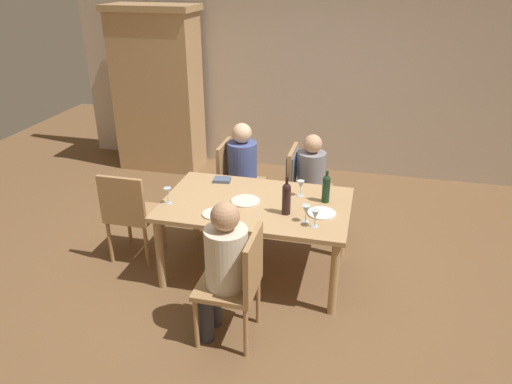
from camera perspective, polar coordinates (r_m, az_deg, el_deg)
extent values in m
plane|color=brown|center=(4.59, 0.00, -9.31)|extent=(10.00, 10.00, 0.00)
cube|color=beige|center=(6.56, 5.85, 14.16)|extent=(6.40, 0.12, 2.70)
cube|color=tan|center=(6.75, -11.57, 11.49)|extent=(1.10, 0.56, 2.10)
cube|color=tan|center=(6.58, -12.45, 20.71)|extent=(1.18, 0.62, 0.08)
cube|color=tan|center=(4.23, 0.00, -1.47)|extent=(1.65, 1.02, 0.04)
cylinder|color=tan|center=(4.28, -11.39, -7.27)|extent=(0.07, 0.07, 0.68)
cylinder|color=tan|center=(3.95, 9.28, -10.16)|extent=(0.07, 0.07, 0.68)
cylinder|color=tan|center=(4.98, -7.24, -2.00)|extent=(0.07, 0.07, 0.68)
cylinder|color=tan|center=(4.70, 10.30, -4.01)|extent=(0.07, 0.07, 0.68)
cylinder|color=#A87F51|center=(5.43, 0.88, -0.80)|extent=(0.04, 0.04, 0.44)
cylinder|color=#A87F51|center=(5.10, -0.09, -2.63)|extent=(0.04, 0.04, 0.44)
cylinder|color=#A87F51|center=(5.52, -2.97, -0.38)|extent=(0.04, 0.04, 0.44)
cylinder|color=#A87F51|center=(5.19, -4.16, -2.15)|extent=(0.04, 0.04, 0.44)
cube|color=#A87F51|center=(5.20, -1.62, 0.90)|extent=(0.44, 0.44, 0.04)
cube|color=#A87F51|center=(5.16, -3.80, 3.54)|extent=(0.04, 0.44, 0.44)
cylinder|color=#A87F51|center=(5.33, 8.68, -1.63)|extent=(0.04, 0.04, 0.44)
cylinder|color=#A87F51|center=(4.99, 8.22, -3.56)|extent=(0.04, 0.04, 0.44)
cylinder|color=#A87F51|center=(5.37, 4.64, -1.20)|extent=(0.04, 0.04, 0.44)
cylinder|color=#A87F51|center=(5.03, 3.92, -3.08)|extent=(0.04, 0.04, 0.44)
cube|color=#A87F51|center=(5.07, 6.50, 0.06)|extent=(0.44, 0.44, 0.04)
cube|color=#A87F51|center=(5.00, 4.36, 2.79)|extent=(0.04, 0.44, 0.44)
cube|color=#4C5B75|center=(4.99, 4.37, 3.02)|extent=(0.07, 0.40, 0.31)
cylinder|color=#A87F51|center=(3.69, -7.16, -15.33)|extent=(0.04, 0.04, 0.44)
cylinder|color=#A87F51|center=(3.96, -5.21, -11.90)|extent=(0.04, 0.04, 0.44)
cylinder|color=#A87F51|center=(3.60, -1.23, -16.39)|extent=(0.04, 0.04, 0.44)
cylinder|color=#A87F51|center=(3.88, 0.25, -12.76)|extent=(0.04, 0.04, 0.44)
cube|color=#A87F51|center=(3.63, -3.44, -11.11)|extent=(0.44, 0.44, 0.04)
cube|color=#A87F51|center=(3.44, -0.32, -8.39)|extent=(0.04, 0.44, 0.44)
cylinder|color=#A87F51|center=(5.09, -14.93, -3.63)|extent=(0.04, 0.04, 0.44)
cylinder|color=#A87F51|center=(4.93, -11.02, -4.21)|extent=(0.04, 0.04, 0.44)
cylinder|color=#A87F51|center=(4.81, -17.02, -5.74)|extent=(0.04, 0.04, 0.44)
cylinder|color=#A87F51|center=(4.64, -12.92, -6.43)|extent=(0.04, 0.04, 0.44)
cube|color=#A87F51|center=(4.75, -14.28, -2.47)|extent=(0.44, 0.44, 0.04)
cube|color=#A87F51|center=(4.49, -15.75, -0.90)|extent=(0.44, 0.04, 0.44)
cylinder|color=#33333D|center=(5.35, 0.19, -1.09)|extent=(0.12, 0.12, 0.46)
cylinder|color=#33333D|center=(5.19, -0.30, -1.99)|extent=(0.12, 0.12, 0.46)
cylinder|color=#475699|center=(5.11, -1.65, 3.36)|extent=(0.31, 0.31, 0.48)
sphere|color=beige|center=(4.99, -1.70, 7.04)|extent=(0.21, 0.21, 0.21)
cylinder|color=#33333D|center=(5.24, 7.94, -1.97)|extent=(0.10, 0.10, 0.46)
cylinder|color=#33333D|center=(5.08, 7.72, -2.83)|extent=(0.10, 0.10, 0.46)
cylinder|color=gray|center=(4.98, 6.62, 2.34)|extent=(0.28, 0.28, 0.44)
sphere|color=tan|center=(4.87, 6.80, 5.73)|extent=(0.19, 0.19, 0.19)
cylinder|color=#33333D|center=(3.74, -6.00, -14.42)|extent=(0.12, 0.12, 0.46)
cylinder|color=#33333D|center=(3.88, -5.06, -12.71)|extent=(0.12, 0.12, 0.46)
cylinder|color=beige|center=(3.49, -3.54, -7.93)|extent=(0.31, 0.31, 0.48)
sphere|color=tan|center=(3.31, -3.70, -2.91)|extent=(0.21, 0.21, 0.21)
cylinder|color=#19381E|center=(4.23, 8.34, 0.09)|extent=(0.07, 0.07, 0.20)
sphere|color=#19381E|center=(4.19, 8.43, 1.50)|extent=(0.07, 0.07, 0.07)
cylinder|color=#19381E|center=(4.17, 8.47, 2.05)|extent=(0.03, 0.03, 0.07)
cylinder|color=black|center=(3.99, 3.64, -1.14)|extent=(0.07, 0.07, 0.23)
sphere|color=black|center=(3.94, 3.69, 0.50)|extent=(0.07, 0.07, 0.07)
cylinder|color=black|center=(3.91, 3.71, 1.23)|extent=(0.03, 0.03, 0.09)
cylinder|color=silver|center=(4.36, 5.30, -0.43)|extent=(0.06, 0.06, 0.00)
cylinder|color=silver|center=(4.34, 5.32, 0.01)|extent=(0.01, 0.01, 0.07)
cone|color=silver|center=(4.31, 5.35, 0.88)|extent=(0.07, 0.07, 0.07)
cylinder|color=silver|center=(3.93, 5.91, -3.52)|extent=(0.06, 0.06, 0.00)
cylinder|color=silver|center=(3.91, 5.94, -3.05)|extent=(0.01, 0.01, 0.07)
cone|color=silver|center=(3.88, 5.99, -2.11)|extent=(0.07, 0.07, 0.07)
cylinder|color=silver|center=(3.86, 6.99, -4.11)|extent=(0.06, 0.06, 0.00)
cylinder|color=silver|center=(3.85, 7.02, -3.63)|extent=(0.01, 0.01, 0.07)
cone|color=silver|center=(3.81, 7.08, -2.67)|extent=(0.07, 0.07, 0.07)
cylinder|color=silver|center=(4.27, -10.39, -1.31)|extent=(0.06, 0.06, 0.00)
cylinder|color=silver|center=(4.26, -10.43, -0.87)|extent=(0.01, 0.01, 0.07)
cone|color=silver|center=(4.23, -10.50, 0.02)|extent=(0.07, 0.07, 0.07)
cylinder|color=silver|center=(4.23, -1.25, -1.07)|extent=(0.26, 0.26, 0.01)
cylinder|color=silver|center=(4.03, -4.89, -2.60)|extent=(0.22, 0.22, 0.01)
cylinder|color=white|center=(4.06, 7.84, -2.52)|extent=(0.24, 0.24, 0.01)
cube|color=#4C5B75|center=(4.64, -4.06, 1.46)|extent=(0.17, 0.14, 0.03)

